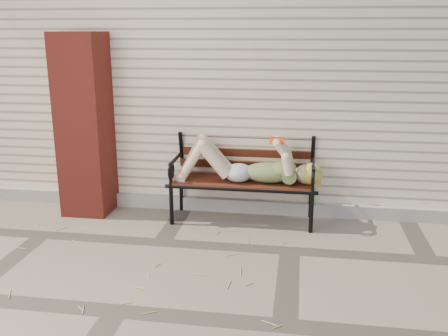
# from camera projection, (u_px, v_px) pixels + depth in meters

# --- Properties ---
(ground) EXTENTS (80.00, 80.00, 0.00)m
(ground) POSITION_uv_depth(u_px,v_px,m) (290.00, 251.00, 4.71)
(ground) COLOR gray
(ground) RESTS_ON ground
(house_wall) EXTENTS (8.00, 4.00, 3.00)m
(house_wall) POSITION_uv_depth(u_px,v_px,m) (299.00, 67.00, 7.17)
(house_wall) COLOR beige
(house_wall) RESTS_ON ground
(foundation_strip) EXTENTS (8.00, 0.10, 0.15)m
(foundation_strip) POSITION_uv_depth(u_px,v_px,m) (292.00, 208.00, 5.62)
(foundation_strip) COLOR #A59F95
(foundation_strip) RESTS_ON ground
(brick_pillar) EXTENTS (0.50, 0.50, 2.00)m
(brick_pillar) POSITION_uv_depth(u_px,v_px,m) (85.00, 125.00, 5.50)
(brick_pillar) COLOR maroon
(brick_pillar) RESTS_ON ground
(garden_bench) EXTENTS (1.67, 0.66, 1.08)m
(garden_bench) POSITION_uv_depth(u_px,v_px,m) (244.00, 165.00, 5.40)
(garden_bench) COLOR black
(garden_bench) RESTS_ON ground
(reading_woman) EXTENTS (1.57, 0.36, 0.50)m
(reading_woman) POSITION_uv_depth(u_px,v_px,m) (244.00, 165.00, 5.26)
(reading_woman) COLOR #0A3A4B
(reading_woman) RESTS_ON ground
(straw_scatter) EXTENTS (2.80, 1.38, 0.01)m
(straw_scatter) POSITION_uv_depth(u_px,v_px,m) (141.00, 269.00, 4.34)
(straw_scatter) COLOR tan
(straw_scatter) RESTS_ON ground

